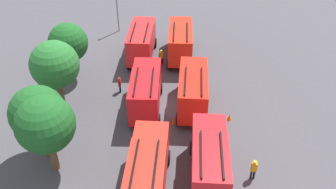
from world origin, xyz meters
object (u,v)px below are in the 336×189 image
fire_truck_0 (210,159)px  fire_truck_3 (148,168)px  traffic_cone_0 (230,117)px  tree_1 (38,113)px  fire_truck_4 (146,90)px  tree_0 (45,125)px  fire_truck_2 (180,41)px  traffic_cone_1 (175,120)px  firefighter_2 (162,56)px  tree_2 (55,65)px  lamppost (117,4)px  fire_truck_1 (193,89)px  fire_truck_5 (141,41)px  firefighter_0 (120,84)px  firefighter_1 (254,169)px  tree_3 (68,43)px

fire_truck_0 → fire_truck_3: (-0.54, 4.39, 0.00)m
traffic_cone_0 → tree_1: bearing=101.8°
fire_truck_4 → tree_0: 10.03m
fire_truck_2 → fire_truck_3: size_ratio=0.99×
traffic_cone_0 → traffic_cone_1: traffic_cone_1 is taller
fire_truck_2 → firefighter_2: size_ratio=4.41×
tree_1 → traffic_cone_1: 11.50m
fire_truck_2 → tree_2: bearing=130.2°
fire_truck_0 → traffic_cone_1: size_ratio=11.57×
firefighter_2 → traffic_cone_1: (-10.00, -0.54, -0.62)m
lamppost → firefighter_2: bearing=-149.3°
fire_truck_1 → fire_truck_5: (9.40, 4.46, 0.00)m
fire_truck_3 → tree_2: bearing=44.7°
fire_truck_2 → fire_truck_5: same height
tree_2 → traffic_cone_1: (-3.28, -10.18, -4.15)m
tree_2 → lamppost: (15.05, -4.69, -0.90)m
fire_truck_1 → fire_truck_2: 9.10m
firefighter_2 → lamppost: (8.33, 4.94, 2.63)m
lamppost → fire_truck_3: bearing=-173.3°
fire_truck_3 → traffic_cone_0: bearing=-38.1°
tree_1 → firefighter_2: bearing=-36.9°
fire_truck_2 → traffic_cone_0: (-10.98, -3.32, -1.87)m
tree_1 → tree_2: size_ratio=0.96×
fire_truck_2 → tree_0: (-15.63, 11.09, 2.27)m
firefighter_0 → firefighter_2: size_ratio=0.98×
tree_0 → tree_2: size_ratio=0.99×
firefighter_2 → fire_truck_5: bearing=-91.9°
fire_truck_4 → tree_0: tree_0 is taller
firefighter_1 → traffic_cone_0: firefighter_1 is taller
firefighter_0 → lamppost: bearing=-86.2°
fire_truck_2 → tree_0: 19.30m
tree_2 → traffic_cone_1: size_ratio=10.30×
fire_truck_0 → fire_truck_2: (17.60, 0.29, 0.00)m
fire_truck_1 → traffic_cone_1: size_ratio=11.58×
fire_truck_2 → tree_3: 11.93m
fire_truck_3 → firefighter_2: size_ratio=4.43×
tree_3 → fire_truck_1: bearing=-117.5°
fire_truck_1 → firefighter_0: (3.06, 6.73, -1.24)m
tree_1 → lamppost: (21.38, -4.86, -0.73)m
fire_truck_0 → fire_truck_3: 4.42m
fire_truck_4 → tree_3: bearing=57.3°
tree_1 → tree_0: bearing=-149.4°
fire_truck_1 → fire_truck_3: size_ratio=1.00×
tree_3 → firefighter_2: bearing=-78.1°
fire_truck_2 → fire_truck_4: 9.75m
fire_truck_5 → tree_2: 11.33m
tree_2 → fire_truck_5: bearing=-42.7°
fire_truck_2 → firefighter_2: (-1.13, 2.14, -1.21)m
firefighter_0 → traffic_cone_0: (-4.94, -9.83, -0.63)m
fire_truck_3 → fire_truck_5: (18.43, 0.15, 0.00)m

